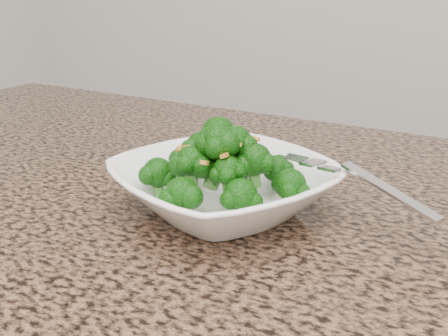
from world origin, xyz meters
The scene contains 5 objects.
granite_counter centered at (0.00, 0.30, 0.89)m, with size 1.64×1.04×0.03m, color brown.
bowl centered at (-0.09, 0.41, 0.93)m, with size 0.22×0.22×0.05m, color white.
broccoli_pile centered at (-0.09, 0.41, 0.99)m, with size 0.19×0.19×0.07m, color #104E08, non-canonical shape.
garlic_topping centered at (-0.09, 0.41, 1.02)m, with size 0.12×0.12×0.01m, color gold, non-canonical shape.
fork centered at (0.02, 0.44, 0.96)m, with size 0.18×0.03×0.01m, color silver, non-canonical shape.
Camera 1 is at (0.18, -0.07, 1.15)m, focal length 45.00 mm.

